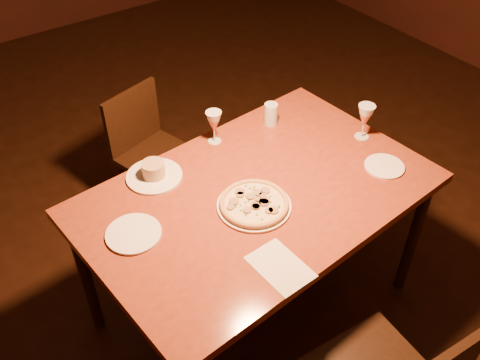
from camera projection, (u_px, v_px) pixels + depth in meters
floor at (237, 271)px, 2.94m from camera, size 7.00×7.00×0.00m
dining_table at (257, 203)px, 2.31m from camera, size 1.54×1.06×0.79m
chair_far at (149, 148)px, 3.06m from camera, size 0.46×0.46×0.78m
pizza_plate at (254, 204)px, 2.18m from camera, size 0.31×0.31×0.03m
ramekin_saucer at (154, 173)px, 2.32m from camera, size 0.25×0.25×0.08m
wine_glass_far at (214, 127)px, 2.47m from camera, size 0.07×0.07×0.17m
wine_glass_right at (364, 122)px, 2.50m from camera, size 0.08×0.08×0.18m
water_tumbler at (271, 114)px, 2.60m from camera, size 0.07×0.07×0.11m
side_plate_left at (134, 234)px, 2.07m from camera, size 0.22×0.22×0.01m
side_plate_near at (384, 166)px, 2.38m from camera, size 0.18×0.18×0.01m
menu_card at (280, 267)px, 1.95m from camera, size 0.17×0.24×0.00m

